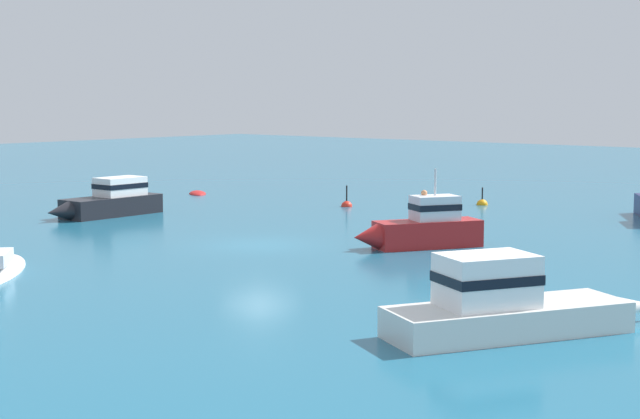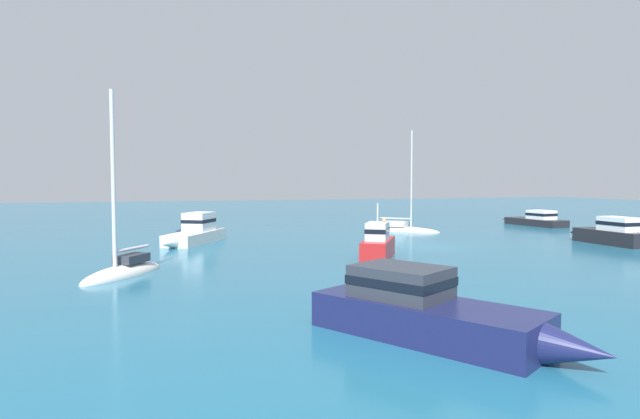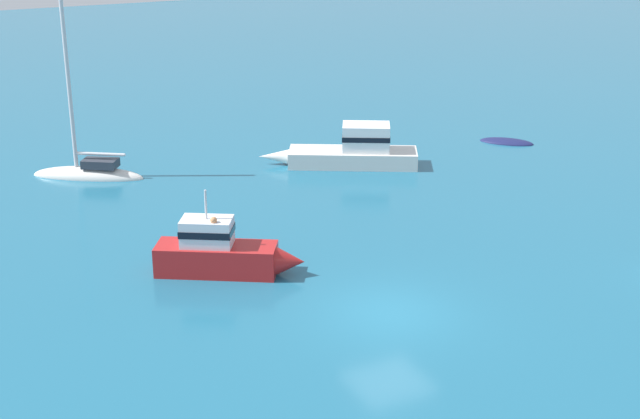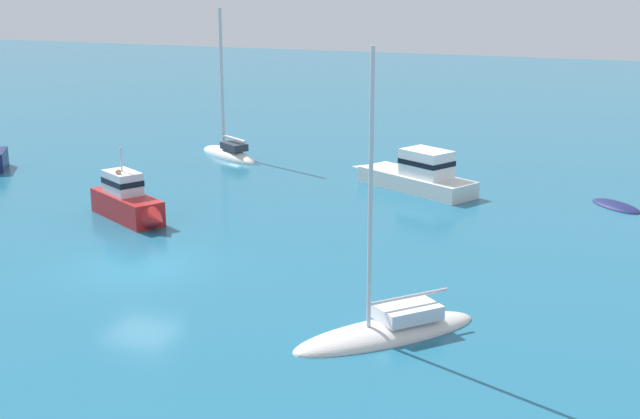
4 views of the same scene
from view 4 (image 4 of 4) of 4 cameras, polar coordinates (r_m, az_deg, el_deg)
ground_plane at (r=31.95m, az=-11.52°, el=-3.68°), size 160.00×160.00×0.00m
sloop at (r=25.87m, az=4.40°, el=-7.77°), size 5.54×5.30×8.66m
motor_cruiser at (r=37.77m, az=-12.16°, el=0.48°), size 3.65×4.98×3.01m
cabin_cruiser_1 at (r=42.20m, az=6.22°, el=2.24°), size 4.81×7.21×2.01m
ketch at (r=49.70m, az=-5.88°, el=3.64°), size 3.97×5.04×8.58m
tender at (r=41.24m, az=18.49°, el=0.16°), size 2.82×2.79×0.41m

